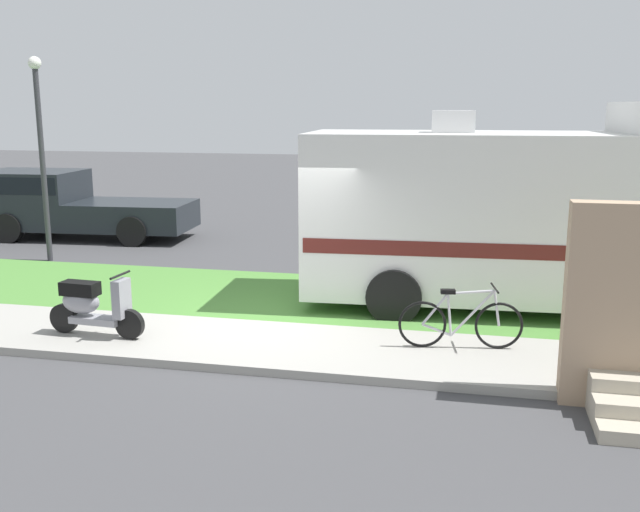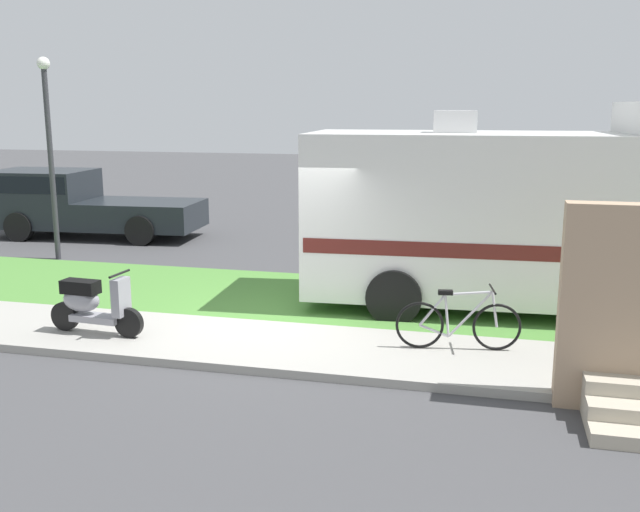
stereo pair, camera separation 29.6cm
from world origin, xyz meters
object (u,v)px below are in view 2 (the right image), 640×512
(pickup_truck_near, at_px, (75,201))
(pickup_truck_far, at_px, (479,198))
(motorhome_rv, at_px, (521,214))
(street_lamp_post, at_px, (49,140))
(bicycle, at_px, (458,323))
(scooter, at_px, (92,303))

(pickup_truck_near, xyz_separation_m, pickup_truck_far, (10.52, 2.87, 0.05))
(motorhome_rv, distance_m, street_lamp_post, 10.33)
(bicycle, relative_size, pickup_truck_far, 0.34)
(pickup_truck_near, relative_size, street_lamp_post, 1.26)
(bicycle, distance_m, pickup_truck_near, 12.74)
(scooter, bearing_deg, bicycle, 6.04)
(pickup_truck_far, bearing_deg, street_lamp_post, -148.86)
(pickup_truck_near, distance_m, street_lamp_post, 3.48)
(pickup_truck_far, height_order, street_lamp_post, street_lamp_post)
(pickup_truck_near, bearing_deg, pickup_truck_far, 15.25)
(motorhome_rv, distance_m, bicycle, 2.99)
(motorhome_rv, height_order, pickup_truck_near, motorhome_rv)
(motorhome_rv, xyz_separation_m, pickup_truck_far, (-0.84, 7.45, -0.68))
(pickup_truck_near, bearing_deg, street_lamp_post, -65.45)
(motorhome_rv, height_order, pickup_truck_far, motorhome_rv)
(scooter, bearing_deg, street_lamp_post, 128.12)
(motorhome_rv, bearing_deg, street_lamp_post, 169.67)
(scooter, relative_size, pickup_truck_far, 0.31)
(bicycle, bearing_deg, motorhome_rv, 71.93)
(motorhome_rv, xyz_separation_m, pickup_truck_near, (-11.36, 4.58, -0.73))
(scooter, height_order, street_lamp_post, street_lamp_post)
(pickup_truck_near, bearing_deg, motorhome_rv, -21.94)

